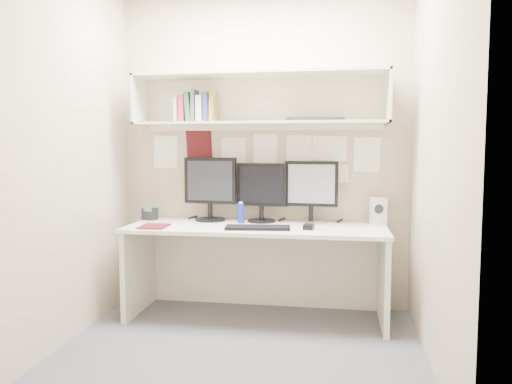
% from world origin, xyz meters
% --- Properties ---
extents(floor, '(2.40, 2.00, 0.01)m').
position_xyz_m(floor, '(0.00, 0.00, 0.00)').
color(floor, '#4C4C51').
rests_on(floor, ground).
extents(wall_back, '(2.40, 0.02, 2.60)m').
position_xyz_m(wall_back, '(0.00, 1.00, 1.30)').
color(wall_back, tan).
rests_on(wall_back, ground).
extents(wall_front, '(2.40, 0.02, 2.60)m').
position_xyz_m(wall_front, '(0.00, -1.00, 1.30)').
color(wall_front, tan).
rests_on(wall_front, ground).
extents(wall_left, '(0.02, 2.00, 2.60)m').
position_xyz_m(wall_left, '(-1.20, 0.00, 1.30)').
color(wall_left, tan).
rests_on(wall_left, ground).
extents(wall_right, '(0.02, 2.00, 2.60)m').
position_xyz_m(wall_right, '(1.20, 0.00, 1.30)').
color(wall_right, tan).
rests_on(wall_right, ground).
extents(desk, '(2.00, 0.70, 0.73)m').
position_xyz_m(desk, '(0.00, 0.65, 0.37)').
color(desk, silver).
rests_on(desk, floor).
extents(overhead_hutch, '(2.00, 0.38, 0.40)m').
position_xyz_m(overhead_hutch, '(0.00, 0.86, 1.72)').
color(overhead_hutch, beige).
rests_on(overhead_hutch, wall_back).
extents(pinned_papers, '(1.92, 0.01, 0.48)m').
position_xyz_m(pinned_papers, '(0.00, 0.99, 1.25)').
color(pinned_papers, white).
rests_on(pinned_papers, wall_back).
extents(monitor_left, '(0.45, 0.25, 0.53)m').
position_xyz_m(monitor_left, '(-0.42, 0.87, 1.01)').
color(monitor_left, black).
rests_on(monitor_left, desk).
extents(monitor_center, '(0.41, 0.23, 0.48)m').
position_xyz_m(monitor_center, '(0.01, 0.87, 0.99)').
color(monitor_center, black).
rests_on(monitor_center, desk).
extents(monitor_right, '(0.43, 0.24, 0.50)m').
position_xyz_m(monitor_right, '(0.41, 0.87, 1.00)').
color(monitor_right, '#A5A5AA').
rests_on(monitor_right, desk).
extents(keyboard, '(0.50, 0.22, 0.02)m').
position_xyz_m(keyboard, '(0.04, 0.49, 0.74)').
color(keyboard, black).
rests_on(keyboard, desk).
extents(mouse, '(0.08, 0.12, 0.04)m').
position_xyz_m(mouse, '(0.41, 0.55, 0.75)').
color(mouse, black).
rests_on(mouse, desk).
extents(speaker, '(0.13, 0.14, 0.21)m').
position_xyz_m(speaker, '(0.94, 0.88, 0.84)').
color(speaker, silver).
rests_on(speaker, desk).
extents(blue_bottle, '(0.06, 0.06, 0.17)m').
position_xyz_m(blue_bottle, '(-0.15, 0.77, 0.81)').
color(blue_bottle, navy).
rests_on(blue_bottle, desk).
extents(maroon_notebook, '(0.20, 0.25, 0.01)m').
position_xyz_m(maroon_notebook, '(-0.76, 0.46, 0.74)').
color(maroon_notebook, '#570E17').
rests_on(maroon_notebook, desk).
extents(desk_phone, '(0.13, 0.13, 0.13)m').
position_xyz_m(desk_phone, '(-0.94, 0.83, 0.78)').
color(desk_phone, black).
rests_on(desk_phone, desk).
extents(book_stack, '(0.33, 0.16, 0.26)m').
position_xyz_m(book_stack, '(-0.52, 0.82, 1.66)').
color(book_stack, beige).
rests_on(book_stack, overhead_hutch).
extents(hutch_tray, '(0.46, 0.26, 0.03)m').
position_xyz_m(hutch_tray, '(0.44, 0.80, 1.56)').
color(hutch_tray, black).
rests_on(hutch_tray, overhead_hutch).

